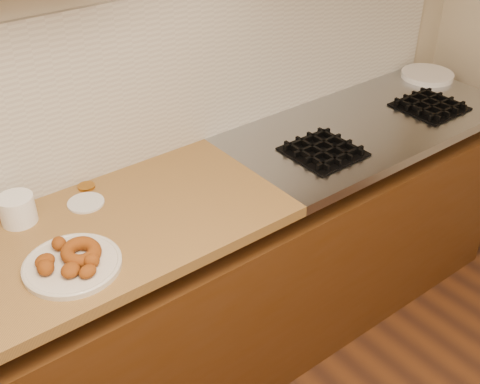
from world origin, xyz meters
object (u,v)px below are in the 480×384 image
donut_plate (72,265)px  plate_stack (427,75)px  ring_donut (81,252)px  plastic_tub (17,209)px

donut_plate → plate_stack: bearing=7.5°
ring_donut → plastic_tub: size_ratio=1.05×
plastic_tub → ring_donut: bearing=-77.1°
plate_stack → donut_plate: bearing=-172.5°
plate_stack → plastic_tub: bearing=178.4°
ring_donut → plastic_tub: plastic_tub is taller
ring_donut → plastic_tub: bearing=102.9°
ring_donut → plate_stack: 1.95m
plastic_tub → plate_stack: 2.00m
donut_plate → ring_donut: bearing=9.4°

